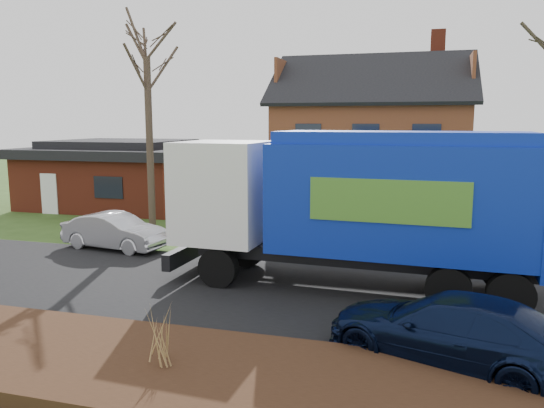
# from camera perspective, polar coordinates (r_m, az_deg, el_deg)

# --- Properties ---
(ground) EXTENTS (120.00, 120.00, 0.00)m
(ground) POSITION_cam_1_polar(r_m,az_deg,el_deg) (15.19, -2.02, -9.36)
(ground) COLOR #2F4C19
(ground) RESTS_ON ground
(road) EXTENTS (80.00, 7.00, 0.02)m
(road) POSITION_cam_1_polar(r_m,az_deg,el_deg) (15.19, -2.02, -9.33)
(road) COLOR black
(road) RESTS_ON ground
(mulch_verge) EXTENTS (80.00, 3.50, 0.30)m
(mulch_verge) POSITION_cam_1_polar(r_m,az_deg,el_deg) (10.58, -11.18, -17.12)
(mulch_verge) COLOR black
(mulch_verge) RESTS_ON ground
(main_house) EXTENTS (12.95, 8.95, 9.26)m
(main_house) POSITION_cam_1_polar(r_m,az_deg,el_deg) (27.81, 9.73, 7.27)
(main_house) COLOR beige
(main_house) RESTS_ON ground
(ranch_house) EXTENTS (9.80, 8.20, 3.70)m
(ranch_house) POSITION_cam_1_polar(r_m,az_deg,el_deg) (31.51, -15.81, 3.20)
(ranch_house) COLOR maroon
(ranch_house) RESTS_ON ground
(garbage_truck) EXTENTS (10.59, 3.27, 4.49)m
(garbage_truck) POSITION_cam_1_polar(r_m,az_deg,el_deg) (15.10, 9.34, 0.51)
(garbage_truck) COLOR black
(garbage_truck) RESTS_ON ground
(silver_sedan) EXTENTS (4.25, 2.00, 1.35)m
(silver_sedan) POSITION_cam_1_polar(r_m,az_deg,el_deg) (20.76, -16.54, -2.83)
(silver_sedan) COLOR #B4B5BC
(silver_sedan) RESTS_ON ground
(navy_wagon) EXTENTS (5.27, 3.48, 1.42)m
(navy_wagon) POSITION_cam_1_polar(r_m,az_deg,el_deg) (11.24, 18.57, -12.71)
(navy_wagon) COLOR black
(navy_wagon) RESTS_ON ground
(tree_front_west) EXTENTS (3.52, 3.52, 10.46)m
(tree_front_west) POSITION_cam_1_polar(r_m,az_deg,el_deg) (24.64, -13.44, 17.68)
(tree_front_west) COLOR #443529
(tree_front_west) RESTS_ON ground
(tree_back) EXTENTS (3.24, 3.24, 10.26)m
(tree_back) POSITION_cam_1_polar(r_m,az_deg,el_deg) (36.23, 16.94, 14.54)
(tree_back) COLOR #3F3326
(tree_back) RESTS_ON ground
(grass_clump_mid) EXTENTS (0.39, 0.32, 1.08)m
(grass_clump_mid) POSITION_cam_1_polar(r_m,az_deg,el_deg) (10.35, -11.86, -13.56)
(grass_clump_mid) COLOR olive
(grass_clump_mid) RESTS_ON mulch_verge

